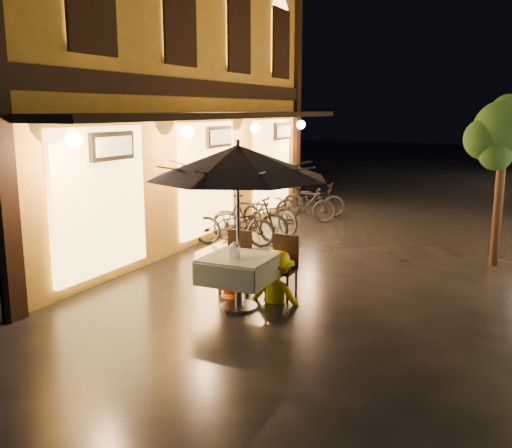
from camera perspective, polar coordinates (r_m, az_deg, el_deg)
The scene contains 15 objects.
ground at distance 7.82m, azimuth 2.72°, elevation -10.14°, with size 90.00×90.00×0.00m, color black.
west_building at distance 13.70m, azimuth -13.59°, elevation 14.60°, with size 5.90×11.40×7.40m.
street_tree at distance 11.26m, azimuth 23.63°, elevation 8.16°, with size 1.43×1.20×3.15m.
cafe_table at distance 8.31m, azimuth -1.76°, elevation -4.55°, with size 0.99×0.99×0.78m.
patio_umbrella at distance 8.02m, azimuth -1.83°, elevation 6.24°, with size 2.61×2.61×2.46m.
cafe_chair_left at distance 9.13m, azimuth -1.91°, elevation -3.40°, with size 0.42×0.42×0.97m.
cafe_chair_right at distance 8.81m, azimuth 2.74°, elevation -3.97°, with size 0.42×0.42×0.97m.
table_lantern at distance 8.12m, azimuth -2.16°, elevation -2.51°, with size 0.16×0.16×0.25m.
person_orange at distance 8.90m, azimuth -2.34°, elevation -2.84°, with size 0.66×0.52×1.37m, color orange.
person_yellow at distance 8.57m, azimuth 2.13°, elevation -2.81°, with size 0.99×0.57×1.53m, color yellow.
bicycle_0 at distance 12.16m, azimuth -2.23°, elevation 0.02°, with size 0.63×1.81×0.95m, color black.
bicycle_1 at distance 12.45m, azimuth -0.66°, elevation 0.56°, with size 0.50×1.77×1.06m, color black.
bicycle_2 at distance 13.47m, azimuth 1.37°, elevation 1.06°, with size 0.61×1.74×0.92m, color black.
bicycle_3 at distance 14.72m, azimuth 4.97°, elevation 1.94°, with size 0.44×1.55×0.93m, color black.
bicycle_4 at distance 15.71m, azimuth 5.79°, elevation 2.48°, with size 0.60×1.73×0.91m, color black.
Camera 1 is at (2.75, -6.73, 2.86)m, focal length 40.00 mm.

